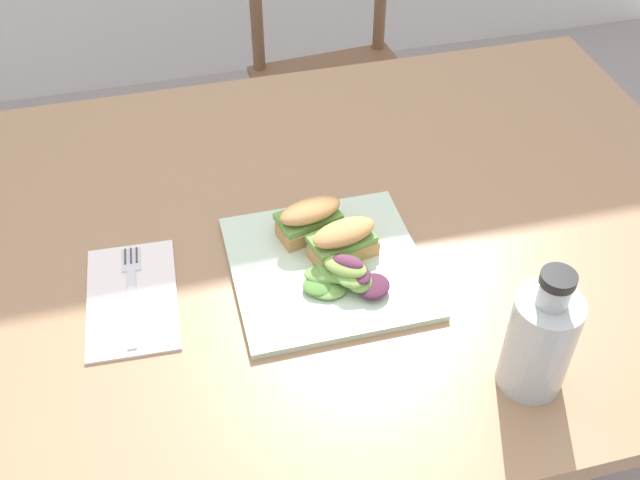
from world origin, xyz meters
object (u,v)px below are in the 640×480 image
Objects in this scene: dining_table at (348,285)px; sandwich_half_front at (343,240)px; chair_wooden_far at (337,84)px; plate_lunch at (327,267)px; bottle_cold_brew at (538,345)px; sandwich_half_back at (310,218)px; fork_on_napkin at (132,287)px.

dining_table is 11.57× the size of sandwich_half_front.
plate_lunch is at bearing -106.33° from chair_wooden_far.
dining_table is 0.40m from bottle_cold_brew.
bottle_cold_brew is at bearing -93.96° from chair_wooden_far.
bottle_cold_brew is at bearing -57.53° from sandwich_half_back.
plate_lunch is 2.57× the size of sandwich_half_back.
bottle_cold_brew is (0.20, -0.31, 0.03)m from sandwich_half_back.
plate_lunch is 1.42× the size of fork_on_napkin.
bottle_cold_brew is at bearing -30.55° from fork_on_napkin.
fork_on_napkin is 0.54m from bottle_cold_brew.
dining_table is at bearing 54.22° from plate_lunch.
sandwich_half_back is 0.37m from bottle_cold_brew.
dining_table is at bearing 112.53° from bottle_cold_brew.
dining_table is 1.37× the size of chair_wooden_far.
plate_lunch is at bearing -83.56° from sandwich_half_back.
chair_wooden_far is 8.46× the size of sandwich_half_back.
sandwich_half_back is at bearing 8.86° from fork_on_napkin.
chair_wooden_far reaches higher than plate_lunch.
sandwich_half_front is 0.07m from sandwich_half_back.
sandwich_half_back is 0.55× the size of fork_on_napkin.
sandwich_half_front is at bearing -114.73° from dining_table.
bottle_cold_brew is (-0.08, -1.17, 0.36)m from chair_wooden_far.
bottle_cold_brew reaches higher than plate_lunch.
chair_wooden_far is (0.21, 0.85, -0.16)m from dining_table.
bottle_cold_brew is at bearing -57.30° from sandwich_half_front.
chair_wooden_far is at bearing 86.04° from bottle_cold_brew.
plate_lunch reaches higher than fork_on_napkin.
chair_wooden_far is at bearing 71.97° from sandwich_half_back.
sandwich_half_back is (-0.03, 0.06, 0.00)m from sandwich_half_front.
sandwich_half_back reaches higher than plate_lunch.
sandwich_half_front is at bearing -2.98° from fork_on_napkin.
fork_on_napkin is at bearing 149.45° from bottle_cold_brew.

